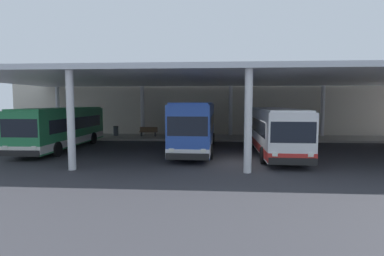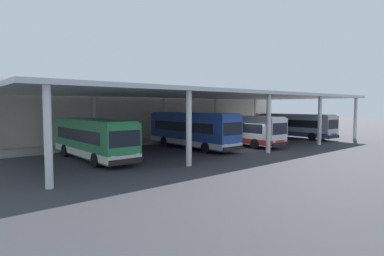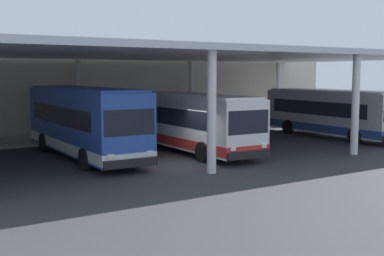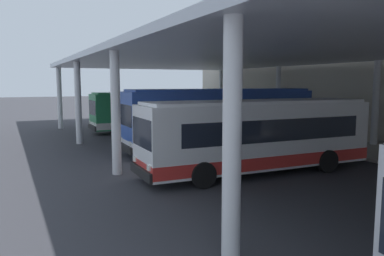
{
  "view_description": "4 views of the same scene",
  "coord_description": "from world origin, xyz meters",
  "views": [
    {
      "loc": [
        -1.74,
        -17.78,
        3.6
      ],
      "look_at": [
        -3.24,
        2.96,
        1.8
      ],
      "focal_mm": 28.13,
      "sensor_mm": 36.0,
      "label": 1
    },
    {
      "loc": [
        -23.0,
        -19.01,
        4.18
      ],
      "look_at": [
        -3.8,
        3.56,
        2.1
      ],
      "focal_mm": 28.92,
      "sensor_mm": 36.0,
      "label": 2
    },
    {
      "loc": [
        -12.33,
        -19.98,
        4.28
      ],
      "look_at": [
        2.1,
        2.28,
        1.39
      ],
      "focal_mm": 47.06,
      "sensor_mm": 36.0,
      "label": 3
    },
    {
      "loc": [
        15.89,
        -6.66,
        3.91
      ],
      "look_at": [
        -3.24,
        2.68,
        1.39
      ],
      "focal_mm": 35.7,
      "sensor_mm": 36.0,
      "label": 4
    }
  ],
  "objects": [
    {
      "name": "ground_plane",
      "position": [
        0.0,
        0.0,
        0.0
      ],
      "size": [
        200.0,
        200.0,
        0.0
      ],
      "primitive_type": "plane",
      "color": "#333338"
    },
    {
      "name": "platform_kerb",
      "position": [
        0.0,
        11.75,
        0.09
      ],
      "size": [
        42.0,
        4.5,
        0.18
      ],
      "primitive_type": "cube",
      "color": "#A39E93",
      "rests_on": "ground"
    },
    {
      "name": "canopy_shelter",
      "position": [
        0.0,
        5.5,
        5.29
      ],
      "size": [
        40.0,
        17.0,
        5.55
      ],
      "color": "silver",
      "rests_on": "ground"
    },
    {
      "name": "bus_nearest_bay",
      "position": [
        -13.31,
        4.39,
        1.66
      ],
      "size": [
        2.77,
        10.54,
        3.17
      ],
      "color": "#28844C",
      "rests_on": "ground"
    },
    {
      "name": "bus_second_bay",
      "position": [
        -3.09,
        4.45,
        1.84
      ],
      "size": [
        2.89,
        11.38,
        3.57
      ],
      "color": "#284CA8",
      "rests_on": "ground"
    },
    {
      "name": "bus_middle_bay",
      "position": [
        2.45,
        3.06,
        1.66
      ],
      "size": [
        2.89,
        10.58,
        3.17
      ],
      "color": "white",
      "rests_on": "ground"
    },
    {
      "name": "bench_waiting",
      "position": [
        -8.26,
        11.82,
        0.66
      ],
      "size": [
        1.8,
        0.45,
        0.92
      ],
      "color": "brown",
      "rests_on": "platform_kerb"
    },
    {
      "name": "trash_bin",
      "position": [
        -11.68,
        12.06,
        0.68
      ],
      "size": [
        0.52,
        0.52,
        0.98
      ],
      "color": "#33383D",
      "rests_on": "platform_kerb"
    }
  ]
}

